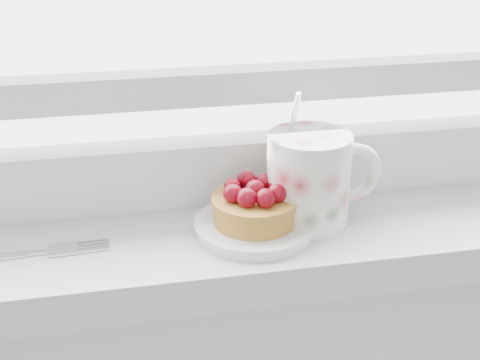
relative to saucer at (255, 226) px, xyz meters
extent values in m
cube|color=silver|center=(-0.01, 0.02, -0.03)|extent=(1.60, 0.20, 0.04)
cube|color=silver|center=(-0.01, 0.09, 0.03)|extent=(1.30, 0.05, 0.07)
cube|color=silver|center=(-0.01, 0.09, 0.12)|extent=(1.30, 0.04, 0.04)
cylinder|color=white|center=(0.00, 0.00, 0.00)|extent=(0.12, 0.12, 0.01)
cylinder|color=#936020|center=(0.00, 0.00, 0.02)|extent=(0.08, 0.08, 0.03)
cylinder|color=#936020|center=(0.00, 0.00, 0.03)|extent=(0.09, 0.09, 0.01)
sphere|color=#4B0811|center=(0.00, 0.00, 0.04)|extent=(0.02, 0.02, 0.02)
sphere|color=#4B0811|center=(0.02, 0.00, 0.04)|extent=(0.02, 0.02, 0.02)
sphere|color=#4B0811|center=(0.01, 0.02, 0.04)|extent=(0.02, 0.02, 0.02)
sphere|color=#4B0811|center=(0.00, 0.02, 0.04)|extent=(0.02, 0.02, 0.02)
sphere|color=#4B0811|center=(-0.02, 0.01, 0.04)|extent=(0.02, 0.02, 0.02)
sphere|color=#4B0811|center=(-0.02, 0.00, 0.04)|extent=(0.02, 0.02, 0.02)
sphere|color=#4B0811|center=(-0.01, -0.02, 0.04)|extent=(0.02, 0.02, 0.02)
sphere|color=#4B0811|center=(0.01, -0.02, 0.04)|extent=(0.02, 0.02, 0.02)
sphere|color=#4B0811|center=(0.02, -0.01, 0.04)|extent=(0.02, 0.02, 0.02)
cylinder|color=silver|center=(0.06, 0.01, 0.04)|extent=(0.09, 0.09, 0.10)
cylinder|color=black|center=(0.06, 0.01, 0.09)|extent=(0.08, 0.08, 0.01)
torus|color=silver|center=(0.11, 0.01, 0.04)|extent=(0.07, 0.02, 0.07)
cylinder|color=silver|center=(0.05, 0.03, 0.10)|extent=(0.01, 0.02, 0.06)
cube|color=silver|center=(-0.21, 0.00, 0.00)|extent=(0.02, 0.01, 0.00)
cube|color=silver|center=(-0.19, 0.00, 0.00)|extent=(0.03, 0.02, 0.00)
cube|color=silver|center=(-0.16, -0.01, 0.00)|extent=(0.03, 0.00, 0.00)
cube|color=silver|center=(-0.16, 0.00, 0.00)|extent=(0.03, 0.00, 0.00)
cube|color=silver|center=(-0.16, 0.00, 0.00)|extent=(0.03, 0.00, 0.00)
cube|color=silver|center=(-0.16, 0.01, 0.00)|extent=(0.03, 0.00, 0.00)
camera|label=1|loc=(-0.13, -0.59, 0.33)|focal=50.00mm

